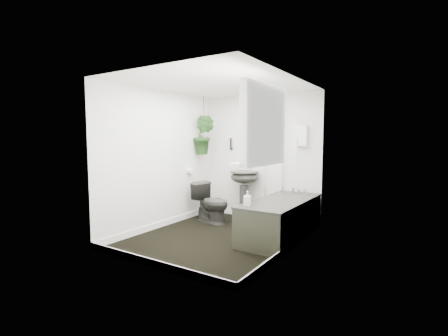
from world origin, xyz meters
The scene contains 22 objects.
floor centered at (0.00, 0.00, -0.01)m, with size 2.30×2.80×0.02m, color black.
ceiling centered at (0.00, 0.00, 2.31)m, with size 2.30×2.80×0.02m, color white.
wall_back centered at (0.00, 1.41, 1.15)m, with size 2.30×0.02×2.30m, color white.
wall_front centered at (0.00, -1.41, 1.15)m, with size 2.30×0.02×2.30m, color white.
wall_left centered at (-1.16, 0.00, 1.15)m, with size 0.02×2.80×2.30m, color white.
wall_right centered at (1.16, 0.00, 1.15)m, with size 0.02×2.80×2.30m, color white.
skirting centered at (0.00, 0.00, 0.05)m, with size 2.30×2.80×0.10m, color white.
bathtub centered at (0.80, 0.50, 0.29)m, with size 0.72×1.72×0.58m, color #282824, non-canonical shape.
bath_screen centered at (0.47, 0.99, 1.28)m, with size 0.04×0.72×1.40m, color silver, non-canonical shape.
shower_box centered at (0.80, 1.34, 1.55)m, with size 0.20×0.10×0.35m, color white.
oval_mirror centered at (-0.22, 1.37, 1.50)m, with size 0.46×0.03×0.62m, color #B7B09F.
wall_sconce centered at (-0.62, 1.36, 1.40)m, with size 0.04×0.04×0.22m, color black.
toilet_roll_holder centered at (-1.10, 0.70, 0.90)m, with size 0.11×0.11×0.11m, color white.
window_recess centered at (1.09, -0.70, 1.65)m, with size 0.08×1.00×0.90m, color white.
window_sill centered at (1.02, -0.70, 1.23)m, with size 0.18×1.00×0.04m, color white.
window_blinds centered at (1.04, -0.70, 1.65)m, with size 0.01×0.86×0.76m, color white.
toilet centered at (-0.60, 0.67, 0.36)m, with size 0.40×0.70×0.72m, color #282824.
pedestal_sink centered at (-0.22, 1.19, 0.45)m, with size 0.53×0.45×0.91m, color #282824, non-canonical shape.
sill_plant centered at (1.02, -0.94, 1.36)m, with size 0.20×0.17×0.22m, color black.
hanging_plant centered at (-0.97, 0.95, 1.56)m, with size 0.40×0.32×0.73m, color black.
soap_bottle centered at (0.58, -0.17, 0.68)m, with size 0.09×0.10×0.21m, color #2F2C2D.
hanging_pot centered at (-0.97, 0.95, 1.87)m, with size 0.16×0.16×0.12m, color brown.
Camera 1 is at (2.68, -4.03, 1.51)m, focal length 26.00 mm.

